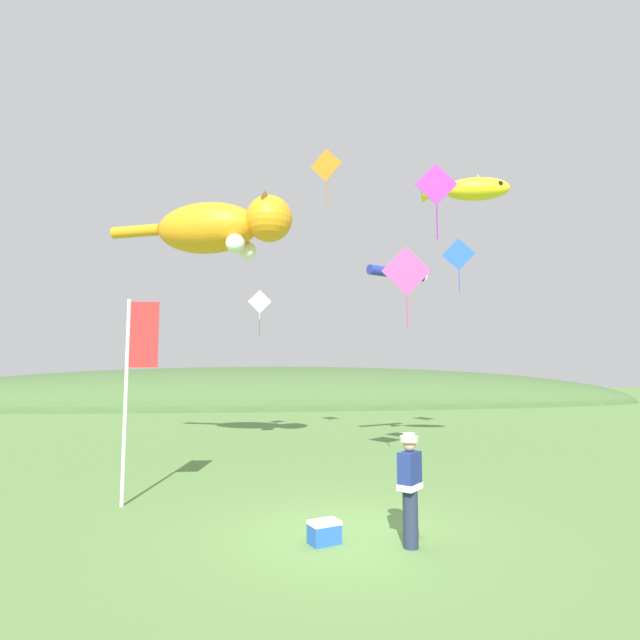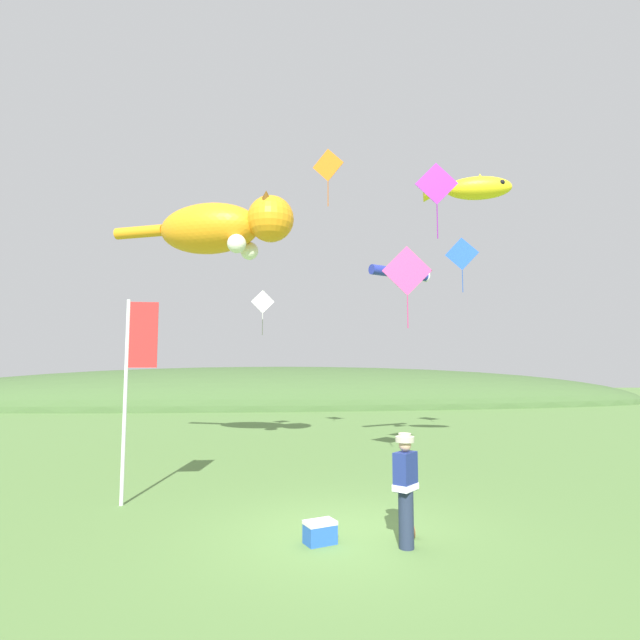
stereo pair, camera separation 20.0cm
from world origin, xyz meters
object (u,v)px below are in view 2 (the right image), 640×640
Objects in this scene: kite_giant_cat at (222,228)px; kite_fish_windsock at (468,188)px; kite_diamond_orange at (328,166)px; kite_diamond_white at (263,302)px; picnic_cooler at (320,532)px; kite_diamond_violet at (436,184)px; kite_diamond_blue at (462,254)px; festival_banner_pole at (134,369)px; festival_attendant at (406,486)px; kite_tube_streamer at (401,273)px; kite_spool at (409,532)px; kite_diamond_pink at (407,271)px.

kite_giant_cat is 2.27× the size of kite_fish_windsock.
kite_diamond_orange is at bearing 148.78° from kite_fish_windsock.
kite_fish_windsock is at bearing -16.04° from kite_giant_cat.
kite_fish_windsock is at bearing -44.37° from kite_diamond_white.
kite_diamond_violet reaches higher than picnic_cooler.
picnic_cooler is at bearing -98.33° from kite_diamond_orange.
kite_fish_windsock is 1.48× the size of kite_diamond_white.
kite_diamond_blue is at bearing 20.65° from kite_diamond_orange.
kite_giant_cat is at bearing 76.55° from festival_banner_pole.
festival_attendant is at bearing -79.47° from kite_diamond_white.
kite_tube_streamer is 4.59m from kite_diamond_orange.
festival_attendant is 0.71× the size of kite_tube_streamer.
kite_spool is 6.37m from festival_banner_pole.
kite_spool is at bearing -78.33° from kite_diamond_white.
festival_attendant is at bearing -31.50° from festival_banner_pole.
kite_diamond_violet is at bearing 9.15° from festival_banner_pole.
kite_diamond_orange reaches higher than kite_diamond_pink.
festival_attendant is at bearing -15.26° from picnic_cooler.
kite_diamond_orange is 0.91× the size of kite_diamond_pink.
kite_diamond_white is 0.92× the size of kite_diamond_violet.
kite_diamond_pink reaches higher than kite_diamond_white.
kite_fish_windsock is at bearing 58.11° from festival_attendant.
kite_diamond_white is 8.26m from kite_diamond_pink.
kite_diamond_pink reaches higher than picnic_cooler.
kite_fish_windsock reaches higher than kite_diamond_pink.
kite_diamond_blue is at bearing -11.05° from kite_diamond_white.
festival_banner_pole is at bearing -105.76° from kite_diamond_white.
kite_diamond_pink is at bearing 58.76° from picnic_cooler.
kite_giant_cat is (1.31, 5.49, 4.66)m from festival_banner_pole.
picnic_cooler is 0.28× the size of kite_diamond_orange.
kite_diamond_pink is (-3.96, -5.70, -1.90)m from kite_diamond_blue.
picnic_cooler is at bearing -36.35° from festival_banner_pole.
kite_diamond_orange reaches higher than kite_giant_cat.
kite_diamond_violet is (-3.44, -6.74, 0.20)m from kite_diamond_blue.
kite_diamond_blue is (10.58, 7.89, 4.57)m from festival_banner_pole.
kite_diamond_violet reaches higher than kite_diamond_pink.
kite_diamond_white is 9.64m from kite_diamond_violet.
festival_attendant is at bearing -121.89° from kite_fish_windsock.
kite_giant_cat is at bearing -171.83° from kite_tube_streamer.
kite_fish_windsock reaches higher than kite_spool.
festival_attendant is 13.50m from kite_diamond_white.
festival_banner_pole is 7.32m from kite_giant_cat.
festival_banner_pole is 11.02m from kite_fish_windsock.
kite_spool is 7.34m from kite_diamond_pink.
kite_fish_windsock reaches higher than kite_giant_cat.
kite_diamond_blue is 7.20m from kite_diamond_pink.
festival_banner_pole is at bearing 143.65° from picnic_cooler.
kite_diamond_orange is at bearing 90.58° from festival_attendant.
kite_diamond_blue is 0.98× the size of kite_diamond_pink.
festival_banner_pole is at bearing -143.28° from kite_diamond_blue.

